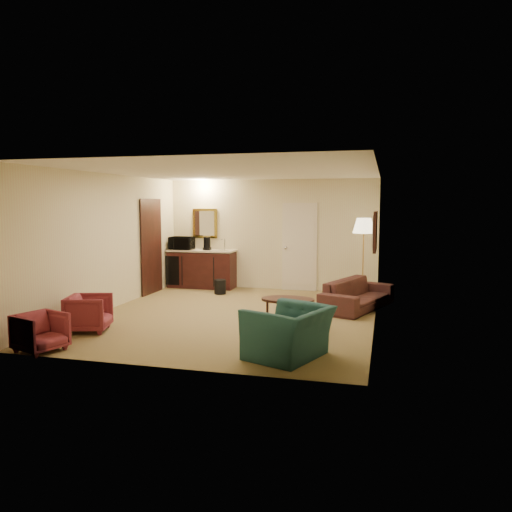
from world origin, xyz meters
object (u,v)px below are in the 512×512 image
Objects in this scene: sofa at (358,289)px; floor_lamp at (363,259)px; waste_bin at (220,287)px; rose_chair_near at (89,311)px; microwave at (182,242)px; rose_chair_far at (40,330)px; teal_armchair at (289,324)px; wetbar_cabinet at (202,269)px; coffee_table at (288,313)px; coffee_maker at (207,244)px.

sofa is 1.05m from floor_lamp.
sofa is 5.93× the size of waste_bin.
rose_chair_near is 4.42m from microwave.
rose_chair_far is 1.82× the size of waste_bin.
microwave is at bearing -122.55° from teal_armchair.
teal_armchair is at bearing -171.03° from sofa.
microwave is at bearing -175.80° from wetbar_cabinet.
waste_bin is at bearing 127.71° from coffee_table.
rose_chair_near is at bearing 145.76° from sofa.
rose_chair_near is 3.19m from coffee_table.
coffee_table is (3.03, 0.98, -0.07)m from rose_chair_near.
coffee_table is 3.04m from floor_lamp.
microwave is 1.79× the size of coffee_maker.
coffee_table is at bearing -52.29° from waste_bin.
microwave is at bearing -13.28° from rose_chair_near.
microwave is 0.64m from coffee_maker.
microwave is (-3.28, 3.37, 0.86)m from coffee_table.
coffee_maker is (-0.57, 0.72, 0.91)m from waste_bin.
teal_armchair is at bearing -61.58° from rose_chair_far.
teal_armchair is at bearing -78.46° from coffee_table.
coffee_table is 4.78m from microwave.
rose_chair_far is at bearing 162.66° from rose_chair_near.
floor_lamp is 3.11× the size of microwave.
waste_bin is (-3.14, -0.09, -0.71)m from floor_lamp.
sofa is 2.99× the size of rose_chair_near.
floor_lamp reaches higher than coffee_table.
rose_chair_near is (-0.25, -4.38, -0.14)m from wetbar_cabinet.
microwave is at bearing 91.39° from sofa.
waste_bin is at bearing -178.29° from floor_lamp.
sofa is at bearing -170.74° from teal_armchair.
sofa is 3.46× the size of microwave.
wetbar_cabinet is 5.23× the size of coffee_maker.
rose_chair_near is (-3.34, 0.54, -0.13)m from teal_armchair.
floor_lamp is (3.85, -0.63, 0.41)m from wetbar_cabinet.
rose_chair_far is at bearing -79.95° from coffee_maker.
teal_armchair is 1.86× the size of microwave.
waste_bin is 0.58× the size of microwave.
coffee_maker is (0.41, 5.52, 0.78)m from rose_chair_far.
coffee_maker is (-2.64, 3.40, 0.83)m from coffee_table.
rose_chair_near is 1.16× the size of microwave.
coffee_maker is at bearing 87.82° from sofa.
coffee_maker is at bearing 14.09° from rose_chair_far.
floor_lamp reaches higher than teal_armchair.
wetbar_cabinet is 1.89× the size of coffee_table.
rose_chair_near is 1.14m from rose_chair_far.
coffee_maker is at bearing 170.43° from floor_lamp.
sofa is 3.21m from waste_bin.
teal_armchair is (-0.71, -3.37, 0.08)m from sofa.
teal_armchair is (3.09, -4.92, -0.01)m from wetbar_cabinet.
floor_lamp is (0.05, 0.93, 0.49)m from sofa.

